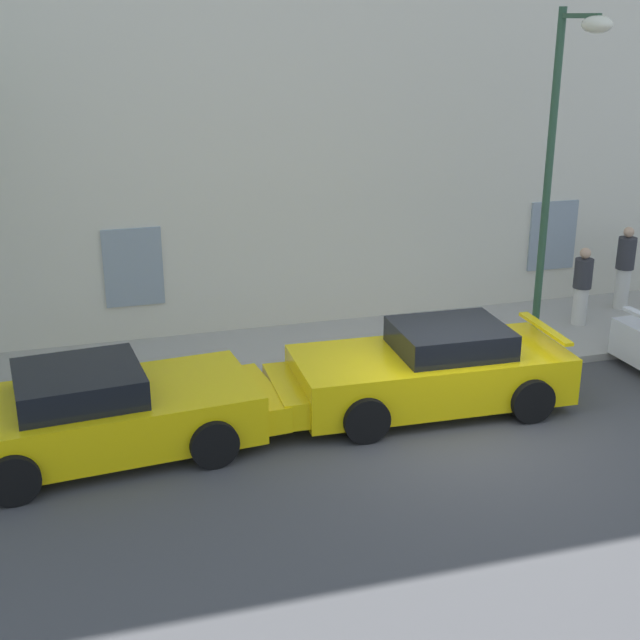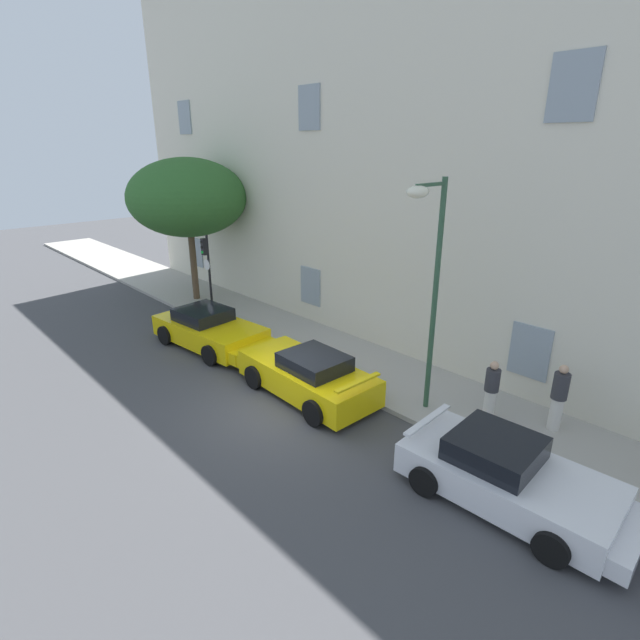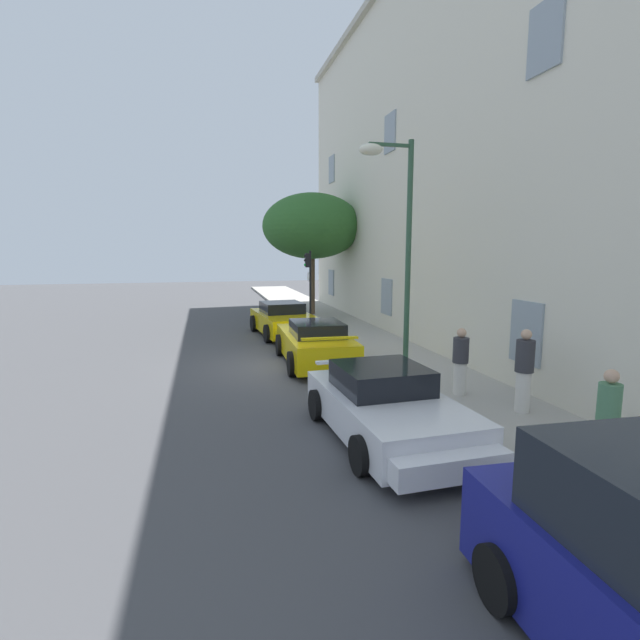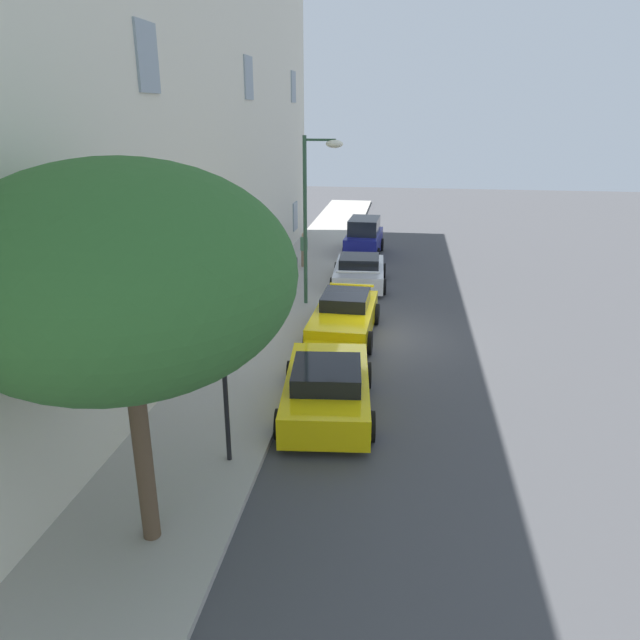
{
  "view_description": "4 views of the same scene",
  "coord_description": "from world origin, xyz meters",
  "px_view_note": "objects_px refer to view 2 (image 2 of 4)",
  "views": [
    {
      "loc": [
        -5.45,
        -10.88,
        6.07
      ],
      "look_at": [
        -1.76,
        1.75,
        1.42
      ],
      "focal_mm": 48.27,
      "sensor_mm": 36.0,
      "label": 1
    },
    {
      "loc": [
        9.21,
        -7.33,
        6.92
      ],
      "look_at": [
        -1.05,
        2.39,
        1.74
      ],
      "focal_mm": 26.85,
      "sensor_mm": 36.0,
      "label": 2
    },
    {
      "loc": [
        14.08,
        -2.31,
        3.56
      ],
      "look_at": [
        0.33,
        1.06,
        1.45
      ],
      "focal_mm": 26.61,
      "sensor_mm": 36.0,
      "label": 3
    },
    {
      "loc": [
        -18.18,
        -0.79,
        7.04
      ],
      "look_at": [
        -1.51,
        1.6,
        1.02
      ],
      "focal_mm": 33.0,
      "sensor_mm": 36.0,
      "label": 4
    }
  ],
  "objects_px": {
    "pedestrian_strolling": "(491,389)",
    "tree_near_kerb": "(187,198)",
    "sportscar_yellow_flank": "(303,373)",
    "traffic_light": "(207,261)",
    "sportscar_red_lead": "(212,331)",
    "sportscar_white_middle": "(514,479)",
    "street_lamp": "(429,260)",
    "pedestrian_bystander": "(559,397)"
  },
  "relations": [
    {
      "from": "pedestrian_strolling",
      "to": "tree_near_kerb",
      "type": "bearing_deg",
      "value": -178.94
    },
    {
      "from": "sportscar_yellow_flank",
      "to": "traffic_light",
      "type": "distance_m",
      "value": 7.99
    },
    {
      "from": "sportscar_yellow_flank",
      "to": "pedestrian_strolling",
      "type": "relative_size",
      "value": 3.03
    },
    {
      "from": "sportscar_red_lead",
      "to": "pedestrian_strolling",
      "type": "bearing_deg",
      "value": 15.62
    },
    {
      "from": "sportscar_yellow_flank",
      "to": "pedestrian_strolling",
      "type": "distance_m",
      "value": 5.2
    },
    {
      "from": "traffic_light",
      "to": "pedestrian_strolling",
      "type": "distance_m",
      "value": 12.31
    },
    {
      "from": "traffic_light",
      "to": "sportscar_white_middle",
      "type": "bearing_deg",
      "value": -6.19
    },
    {
      "from": "sportscar_yellow_flank",
      "to": "traffic_light",
      "type": "height_order",
      "value": "traffic_light"
    },
    {
      "from": "street_lamp",
      "to": "pedestrian_strolling",
      "type": "distance_m",
      "value": 3.84
    },
    {
      "from": "sportscar_white_middle",
      "to": "pedestrian_bystander",
      "type": "bearing_deg",
      "value": 97.79
    },
    {
      "from": "sportscar_yellow_flank",
      "to": "street_lamp",
      "type": "bearing_deg",
      "value": 23.57
    },
    {
      "from": "sportscar_white_middle",
      "to": "traffic_light",
      "type": "xyz_separation_m",
      "value": [
        -14.05,
        1.52,
        1.85
      ]
    },
    {
      "from": "sportscar_yellow_flank",
      "to": "tree_near_kerb",
      "type": "bearing_deg",
      "value": 167.49
    },
    {
      "from": "sportscar_white_middle",
      "to": "traffic_light",
      "type": "relative_size",
      "value": 1.37
    },
    {
      "from": "pedestrian_strolling",
      "to": "pedestrian_bystander",
      "type": "height_order",
      "value": "pedestrian_bystander"
    },
    {
      "from": "street_lamp",
      "to": "pedestrian_strolling",
      "type": "relative_size",
      "value": 3.8
    },
    {
      "from": "tree_near_kerb",
      "to": "traffic_light",
      "type": "relative_size",
      "value": 1.88
    },
    {
      "from": "sportscar_white_middle",
      "to": "tree_near_kerb",
      "type": "bearing_deg",
      "value": 172.24
    },
    {
      "from": "tree_near_kerb",
      "to": "street_lamp",
      "type": "relative_size",
      "value": 1.04
    },
    {
      "from": "sportscar_red_lead",
      "to": "pedestrian_bystander",
      "type": "bearing_deg",
      "value": 16.86
    },
    {
      "from": "sportscar_red_lead",
      "to": "street_lamp",
      "type": "bearing_deg",
      "value": 10.44
    },
    {
      "from": "sportscar_yellow_flank",
      "to": "pedestrian_bystander",
      "type": "height_order",
      "value": "pedestrian_bystander"
    },
    {
      "from": "traffic_light",
      "to": "pedestrian_bystander",
      "type": "bearing_deg",
      "value": 6.91
    },
    {
      "from": "pedestrian_strolling",
      "to": "sportscar_white_middle",
      "type": "bearing_deg",
      "value": -53.5
    },
    {
      "from": "sportscar_red_lead",
      "to": "street_lamp",
      "type": "relative_size",
      "value": 0.81
    },
    {
      "from": "sportscar_red_lead",
      "to": "pedestrian_strolling",
      "type": "xyz_separation_m",
      "value": [
        9.37,
        2.62,
        0.34
      ]
    },
    {
      "from": "sportscar_yellow_flank",
      "to": "pedestrian_strolling",
      "type": "height_order",
      "value": "pedestrian_strolling"
    },
    {
      "from": "sportscar_red_lead",
      "to": "pedestrian_bystander",
      "type": "xyz_separation_m",
      "value": [
        10.8,
        3.27,
        0.43
      ]
    },
    {
      "from": "sportscar_yellow_flank",
      "to": "pedestrian_bystander",
      "type": "bearing_deg",
      "value": 27.91
    },
    {
      "from": "sportscar_red_lead",
      "to": "street_lamp",
      "type": "height_order",
      "value": "street_lamp"
    },
    {
      "from": "sportscar_yellow_flank",
      "to": "sportscar_white_middle",
      "type": "height_order",
      "value": "sportscar_yellow_flank"
    },
    {
      "from": "tree_near_kerb",
      "to": "pedestrian_strolling",
      "type": "height_order",
      "value": "tree_near_kerb"
    },
    {
      "from": "sportscar_red_lead",
      "to": "traffic_light",
      "type": "height_order",
      "value": "traffic_light"
    },
    {
      "from": "street_lamp",
      "to": "pedestrian_bystander",
      "type": "height_order",
      "value": "street_lamp"
    },
    {
      "from": "tree_near_kerb",
      "to": "pedestrian_strolling",
      "type": "bearing_deg",
      "value": 1.06
    },
    {
      "from": "sportscar_yellow_flank",
      "to": "pedestrian_strolling",
      "type": "xyz_separation_m",
      "value": [
        4.54,
        2.51,
        0.33
      ]
    },
    {
      "from": "street_lamp",
      "to": "pedestrian_bystander",
      "type": "distance_m",
      "value": 4.71
    },
    {
      "from": "tree_near_kerb",
      "to": "pedestrian_bystander",
      "type": "bearing_deg",
      "value": 3.29
    },
    {
      "from": "sportscar_red_lead",
      "to": "sportscar_yellow_flank",
      "type": "height_order",
      "value": "sportscar_yellow_flank"
    },
    {
      "from": "tree_near_kerb",
      "to": "traffic_light",
      "type": "xyz_separation_m",
      "value": [
        2.46,
        -0.73,
        -2.32
      ]
    },
    {
      "from": "street_lamp",
      "to": "sportscar_yellow_flank",
      "type": "bearing_deg",
      "value": -156.43
    },
    {
      "from": "sportscar_yellow_flank",
      "to": "traffic_light",
      "type": "relative_size",
      "value": 1.44
    }
  ]
}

